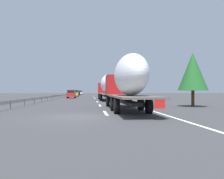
% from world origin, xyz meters
% --- Properties ---
extents(ground_plane, '(260.00, 260.00, 0.00)m').
position_xyz_m(ground_plane, '(40.00, 0.00, 0.00)').
color(ground_plane, '#38383A').
extents(lane_stripe_0, '(3.20, 0.20, 0.01)m').
position_xyz_m(lane_stripe_0, '(2.00, -1.80, 0.00)').
color(lane_stripe_0, white).
rests_on(lane_stripe_0, ground_plane).
extents(lane_stripe_1, '(3.20, 0.20, 0.01)m').
position_xyz_m(lane_stripe_1, '(10.24, -1.80, 0.00)').
color(lane_stripe_1, white).
rests_on(lane_stripe_1, ground_plane).
extents(lane_stripe_2, '(3.20, 0.20, 0.01)m').
position_xyz_m(lane_stripe_2, '(18.77, -1.80, 0.00)').
color(lane_stripe_2, white).
rests_on(lane_stripe_2, ground_plane).
extents(lane_stripe_3, '(3.20, 0.20, 0.01)m').
position_xyz_m(lane_stripe_3, '(32.42, -1.80, 0.00)').
color(lane_stripe_3, white).
rests_on(lane_stripe_3, ground_plane).
extents(lane_stripe_4, '(3.20, 0.20, 0.01)m').
position_xyz_m(lane_stripe_4, '(38.73, -1.80, 0.00)').
color(lane_stripe_4, white).
rests_on(lane_stripe_4, ground_plane).
extents(lane_stripe_5, '(3.20, 0.20, 0.01)m').
position_xyz_m(lane_stripe_5, '(54.28, -1.80, 0.00)').
color(lane_stripe_5, white).
rests_on(lane_stripe_5, ground_plane).
extents(lane_stripe_6, '(3.20, 0.20, 0.01)m').
position_xyz_m(lane_stripe_6, '(56.41, -1.80, 0.00)').
color(lane_stripe_6, white).
rests_on(lane_stripe_6, ground_plane).
extents(lane_stripe_7, '(3.20, 0.20, 0.01)m').
position_xyz_m(lane_stripe_7, '(62.19, -1.80, 0.00)').
color(lane_stripe_7, white).
rests_on(lane_stripe_7, ground_plane).
extents(edge_line_right, '(110.00, 0.20, 0.01)m').
position_xyz_m(edge_line_right, '(45.00, -5.50, 0.00)').
color(edge_line_right, white).
rests_on(edge_line_right, ground_plane).
extents(truck_lead, '(14.29, 2.55, 4.20)m').
position_xyz_m(truck_lead, '(23.87, -3.60, 2.42)').
color(truck_lead, '#B21919').
rests_on(truck_lead, ground_plane).
extents(truck_trailing, '(13.44, 2.55, 4.14)m').
position_xyz_m(truck_trailing, '(3.70, -3.60, 2.35)').
color(truck_trailing, '#B21919').
rests_on(truck_trailing, ground_plane).
extents(car_red_compact, '(4.55, 1.80, 1.76)m').
position_xyz_m(car_red_compact, '(36.30, 3.30, 0.90)').
color(car_red_compact, red).
rests_on(car_red_compact, ground_plane).
extents(car_black_suv, '(4.53, 1.75, 1.81)m').
position_xyz_m(car_black_suv, '(69.79, 3.68, 0.92)').
color(car_black_suv, black).
rests_on(car_black_suv, ground_plane).
extents(car_white_van, '(4.60, 1.78, 1.84)m').
position_xyz_m(car_white_van, '(89.19, 3.45, 0.93)').
color(car_white_van, white).
rests_on(car_white_van, ground_plane).
extents(car_yellow_coupe, '(4.52, 1.81, 1.86)m').
position_xyz_m(car_yellow_coupe, '(51.22, 3.45, 0.94)').
color(car_yellow_coupe, gold).
rests_on(car_yellow_coupe, ground_plane).
extents(road_sign, '(0.10, 0.90, 3.10)m').
position_xyz_m(road_sign, '(46.47, -6.70, 2.15)').
color(road_sign, gray).
rests_on(road_sign, ground_plane).
extents(tree_0, '(2.91, 2.91, 5.33)m').
position_xyz_m(tree_0, '(7.66, -10.87, 3.45)').
color(tree_0, '#472D19').
rests_on(tree_0, ground_plane).
extents(tree_1, '(2.50, 2.50, 5.48)m').
position_xyz_m(tree_1, '(79.65, -9.72, 3.60)').
color(tree_1, '#472D19').
rests_on(tree_1, ground_plane).
extents(tree_2, '(3.03, 3.03, 7.76)m').
position_xyz_m(tree_2, '(64.25, -10.45, 4.86)').
color(tree_2, '#472D19').
rests_on(tree_2, ground_plane).
extents(guardrail_median, '(94.00, 0.10, 0.76)m').
position_xyz_m(guardrail_median, '(43.00, 6.00, 0.58)').
color(guardrail_median, '#9EA0A5').
rests_on(guardrail_median, ground_plane).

